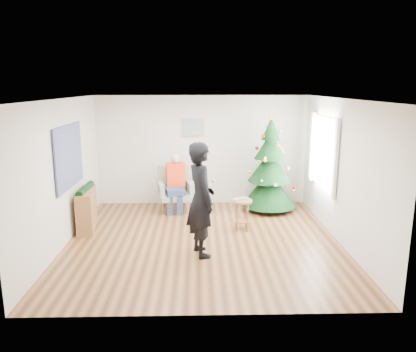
{
  "coord_description": "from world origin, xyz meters",
  "views": [
    {
      "loc": [
        -0.09,
        -7.09,
        2.83
      ],
      "look_at": [
        0.1,
        0.6,
        1.1
      ],
      "focal_mm": 35.0,
      "sensor_mm": 36.0,
      "label": 1
    }
  ],
  "objects_px": {
    "christmas_tree": "(270,168)",
    "stool": "(242,215)",
    "armchair": "(175,195)",
    "console": "(87,209)",
    "standing_man": "(201,200)"
  },
  "relations": [
    {
      "from": "christmas_tree",
      "to": "standing_man",
      "type": "relative_size",
      "value": 1.14
    },
    {
      "from": "christmas_tree",
      "to": "stool",
      "type": "height_order",
      "value": "christmas_tree"
    },
    {
      "from": "stool",
      "to": "christmas_tree",
      "type": "bearing_deg",
      "value": 59.82
    },
    {
      "from": "stool",
      "to": "armchair",
      "type": "xyz_separation_m",
      "value": [
        -1.39,
        1.35,
        0.05
      ]
    },
    {
      "from": "armchair",
      "to": "standing_man",
      "type": "relative_size",
      "value": 0.52
    },
    {
      "from": "christmas_tree",
      "to": "standing_man",
      "type": "bearing_deg",
      "value": -122.54
    },
    {
      "from": "christmas_tree",
      "to": "armchair",
      "type": "distance_m",
      "value": 2.25
    },
    {
      "from": "armchair",
      "to": "console",
      "type": "height_order",
      "value": "armchair"
    },
    {
      "from": "standing_man",
      "to": "stool",
      "type": "bearing_deg",
      "value": -53.08
    },
    {
      "from": "armchair",
      "to": "console",
      "type": "xyz_separation_m",
      "value": [
        -1.71,
        -1.19,
        0.03
      ]
    },
    {
      "from": "christmas_tree",
      "to": "stool",
      "type": "xyz_separation_m",
      "value": [
        -0.77,
        -1.32,
        -0.68
      ]
    },
    {
      "from": "stool",
      "to": "console",
      "type": "distance_m",
      "value": 3.1
    },
    {
      "from": "christmas_tree",
      "to": "console",
      "type": "distance_m",
      "value": 4.08
    },
    {
      "from": "console",
      "to": "armchair",
      "type": "bearing_deg",
      "value": 26.76
    },
    {
      "from": "armchair",
      "to": "console",
      "type": "bearing_deg",
      "value": -156.93
    }
  ]
}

